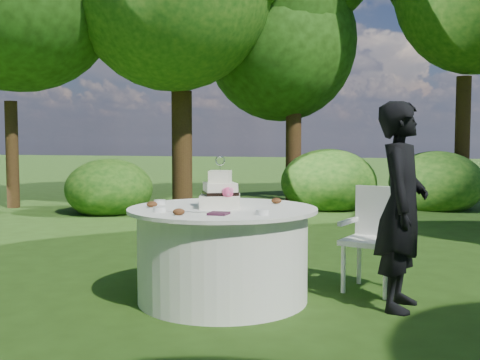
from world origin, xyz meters
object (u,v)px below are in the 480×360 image
Objects in this scene: napkins at (219,213)px; chair at (376,231)px; table at (223,253)px; cake at (220,194)px; guest at (402,206)px.

chair is (1.08, 1.14, -0.26)m from napkins.
napkins is 0.15× the size of chair.
table is 3.63× the size of cake.
napkins is 0.60m from table.
napkins is at bearing -75.23° from table.
guest is 1.45m from cake.
cake is at bearing -149.67° from chair.
guest reaches higher than napkins.
chair is at bearing 30.33° from table.
table is 0.50m from cake.
table is at bearing -149.67° from chair.
table is 1.71× the size of chair.
cake is at bearing -149.79° from table.
table is 1.39m from chair.
chair is (-0.22, 0.54, -0.29)m from guest.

